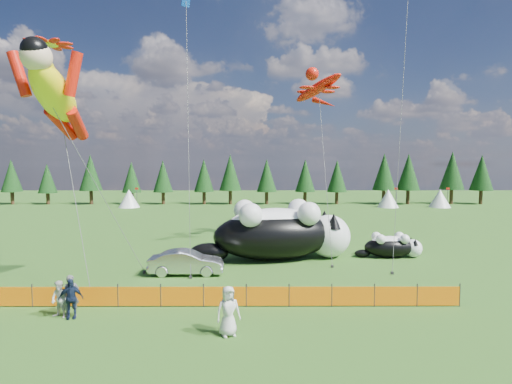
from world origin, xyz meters
TOP-DOWN VIEW (x-y plane):
  - ground at (0.00, 0.00)m, footprint 160.00×160.00m
  - safety_fence at (0.00, -3.00)m, footprint 22.06×0.06m
  - tree_line at (0.00, 45.00)m, footprint 90.00×4.00m
  - festival_tents at (11.00, 40.00)m, footprint 50.00×3.20m
  - cat_large at (3.26, 6.38)m, footprint 11.37×5.47m
  - cat_small at (11.26, 6.92)m, footprint 4.84×1.74m
  - car at (-2.75, 2.54)m, footprint 4.51×1.68m
  - spectator_a at (-6.64, -4.17)m, footprint 0.80×0.70m
  - spectator_b at (-7.08, -4.29)m, footprint 0.90×0.71m
  - spectator_c at (-6.56, -4.38)m, footprint 1.10×0.72m
  - spectator_e at (0.37, -6.13)m, footprint 1.11×0.92m
  - superhero_kite at (-8.11, -2.04)m, footprint 5.47×7.64m
  - gecko_kite at (6.60, 12.13)m, footprint 7.14×11.74m
  - flower_kite at (-10.20, 1.77)m, footprint 5.44×6.12m
  - diamond_kite_a at (-3.19, 6.21)m, footprint 1.47×5.29m

SIDE VIEW (x-z plane):
  - ground at x=0.00m, z-range 0.00..0.00m
  - safety_fence at x=0.00m, z-range -0.05..1.05m
  - car at x=-2.75m, z-range 0.00..1.47m
  - spectator_b at x=-7.08m, z-range 0.00..1.62m
  - cat_small at x=11.26m, z-range -0.04..1.70m
  - spectator_c at x=-6.56m, z-range 0.00..1.73m
  - spectator_a at x=-6.64m, z-range 0.00..1.83m
  - spectator_e at x=0.37m, z-range 0.00..1.95m
  - festival_tents at x=11.00m, z-range 0.00..2.80m
  - cat_large at x=3.26m, z-range -0.10..4.03m
  - tree_line at x=0.00m, z-range 0.00..8.00m
  - superhero_kite at x=-8.11m, z-range 3.48..16.48m
  - gecko_kite at x=6.60m, z-range 5.28..20.57m
  - flower_kite at x=-10.20m, z-range 5.96..20.57m
  - diamond_kite_a at x=-3.19m, z-range 7.51..26.17m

